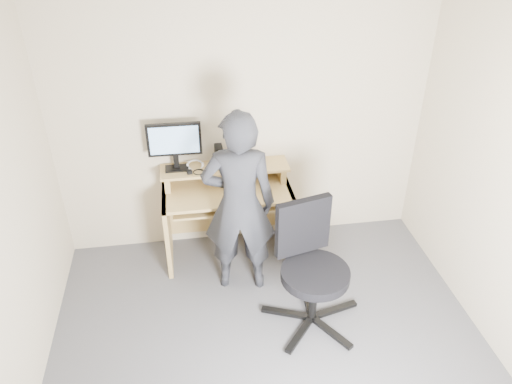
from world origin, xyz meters
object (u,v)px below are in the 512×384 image
object	(u,v)px
desk	(227,203)
person	(239,205)
office_chair	(311,263)
monitor	(174,142)

from	to	relation	value
desk	person	world-z (taller)	person
office_chair	person	bearing A→B (deg)	121.25
monitor	person	size ratio (longest dim) A/B	0.28
office_chair	monitor	bearing A→B (deg)	118.34
person	office_chair	bearing A→B (deg)	142.49
person	desk	bearing A→B (deg)	-76.16
monitor	office_chair	bearing A→B (deg)	-46.85
desk	office_chair	world-z (taller)	office_chair
office_chair	person	size ratio (longest dim) A/B	0.61
desk	monitor	bearing A→B (deg)	168.24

